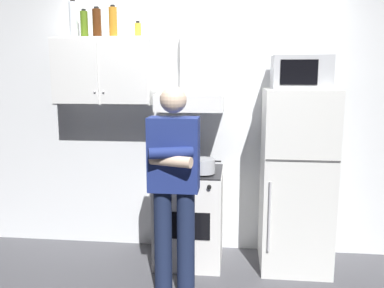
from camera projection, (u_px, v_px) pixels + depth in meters
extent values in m
plane|color=#4C4C51|center=(192.00, 272.00, 3.55)|extent=(7.00, 7.00, 0.00)
cube|color=white|center=(199.00, 113.00, 3.91)|extent=(4.80, 0.10, 2.70)
cube|color=silver|center=(105.00, 71.00, 3.72)|extent=(0.90, 0.34, 0.60)
cube|color=silver|center=(74.00, 71.00, 3.57)|extent=(0.43, 0.01, 0.58)
cube|color=silver|center=(124.00, 71.00, 3.52)|extent=(0.43, 0.01, 0.58)
sphere|color=#B2B2B7|center=(95.00, 92.00, 3.57)|extent=(0.02, 0.02, 0.02)
sphere|color=#B2B2B7|center=(103.00, 92.00, 3.56)|extent=(0.02, 0.02, 0.02)
cube|color=white|center=(190.00, 216.00, 3.73)|extent=(0.60, 0.60, 0.85)
cube|color=black|center=(190.00, 171.00, 3.66)|extent=(0.59, 0.59, 0.01)
cube|color=black|center=(185.00, 226.00, 3.43)|extent=(0.42, 0.01, 0.24)
cylinder|color=black|center=(173.00, 173.00, 3.55)|extent=(0.16, 0.16, 0.01)
cylinder|color=black|center=(203.00, 173.00, 3.52)|extent=(0.16, 0.16, 0.01)
cylinder|color=black|center=(177.00, 166.00, 3.79)|extent=(0.16, 0.16, 0.01)
cylinder|color=black|center=(205.00, 167.00, 3.76)|extent=(0.16, 0.16, 0.01)
cylinder|color=black|center=(162.00, 186.00, 3.38)|extent=(0.04, 0.02, 0.04)
cylinder|color=black|center=(177.00, 186.00, 3.37)|extent=(0.04, 0.02, 0.04)
cylinder|color=black|center=(194.00, 187.00, 3.35)|extent=(0.04, 0.02, 0.04)
cylinder|color=black|center=(209.00, 187.00, 3.34)|extent=(0.04, 0.02, 0.04)
cube|color=white|center=(190.00, 102.00, 3.63)|extent=(0.60, 0.44, 0.15)
cube|color=white|center=(192.00, 60.00, 3.70)|extent=(0.20, 0.16, 0.60)
cube|color=white|center=(296.00, 180.00, 3.56)|extent=(0.60, 0.60, 1.60)
cube|color=#4C4C4C|center=(303.00, 161.00, 3.23)|extent=(0.59, 0.01, 0.01)
cylinder|color=silver|center=(269.00, 217.00, 3.32)|extent=(0.02, 0.02, 0.60)
cube|color=#B7BABF|center=(301.00, 72.00, 3.42)|extent=(0.48, 0.36, 0.28)
cube|color=black|center=(299.00, 72.00, 3.25)|extent=(0.30, 0.01, 0.20)
cylinder|color=#192342|center=(163.00, 242.00, 3.16)|extent=(0.14, 0.14, 0.85)
cylinder|color=#192342|center=(186.00, 243.00, 3.14)|extent=(0.14, 0.14, 0.85)
cube|color=navy|center=(174.00, 154.00, 3.03)|extent=(0.38, 0.20, 0.56)
cylinder|color=navy|center=(171.00, 153.00, 2.88)|extent=(0.33, 0.17, 0.08)
cylinder|color=beige|center=(171.00, 161.00, 2.89)|extent=(0.33, 0.17, 0.08)
sphere|color=beige|center=(173.00, 100.00, 2.96)|extent=(0.20, 0.20, 0.20)
cylinder|color=#B7BABF|center=(203.00, 166.00, 3.51)|extent=(0.22, 0.22, 0.12)
cylinder|color=black|center=(187.00, 161.00, 3.52)|extent=(0.05, 0.01, 0.01)
cylinder|color=black|center=(218.00, 161.00, 3.49)|extent=(0.05, 0.01, 0.01)
cylinder|color=#47230F|center=(97.00, 23.00, 3.64)|extent=(0.08, 0.08, 0.25)
cylinder|color=black|center=(96.00, 8.00, 3.62)|extent=(0.04, 0.04, 0.02)
cylinder|color=silver|center=(73.00, 20.00, 3.66)|extent=(0.07, 0.07, 0.32)
cylinder|color=black|center=(73.00, 1.00, 3.63)|extent=(0.04, 0.04, 0.02)
cylinder|color=gold|center=(138.00, 30.00, 3.61)|extent=(0.06, 0.06, 0.12)
cylinder|color=black|center=(138.00, 22.00, 3.59)|extent=(0.03, 0.03, 0.02)
cylinder|color=#B7721E|center=(113.00, 22.00, 3.60)|extent=(0.07, 0.07, 0.26)
cylinder|color=black|center=(113.00, 6.00, 3.58)|extent=(0.04, 0.04, 0.02)
cylinder|color=#4C6B19|center=(84.00, 25.00, 3.64)|extent=(0.07, 0.07, 0.23)
cylinder|color=black|center=(84.00, 10.00, 3.62)|extent=(0.04, 0.04, 0.02)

